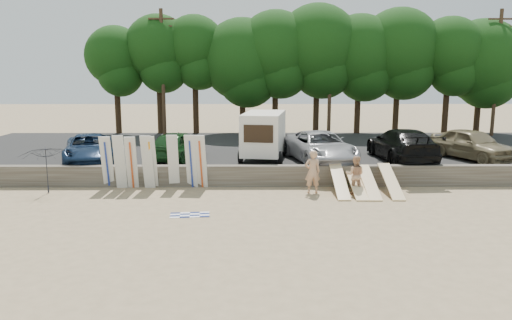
{
  "coord_description": "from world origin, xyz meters",
  "views": [
    {
      "loc": [
        -3.58,
        -20.26,
        5.51
      ],
      "look_at": [
        -3.41,
        3.0,
        1.26
      ],
      "focal_mm": 35.0,
      "sensor_mm": 36.0,
      "label": 1
    }
  ],
  "objects_px": {
    "box_trailer": "(264,133)",
    "cooler": "(342,186)",
    "car_2": "(321,147)",
    "beach_umbrella": "(48,170)",
    "beachgoer_a": "(312,172)",
    "beachgoer_b": "(355,175)",
    "car_0": "(89,148)",
    "car_3": "(402,145)",
    "car_1": "(177,145)",
    "car_4": "(472,144)"
  },
  "relations": [
    {
      "from": "car_1",
      "to": "beachgoer_a",
      "type": "bearing_deg",
      "value": 159.48
    },
    {
      "from": "car_2",
      "to": "beach_umbrella",
      "type": "relative_size",
      "value": 2.42
    },
    {
      "from": "car_3",
      "to": "cooler",
      "type": "height_order",
      "value": "car_3"
    },
    {
      "from": "car_2",
      "to": "beachgoer_a",
      "type": "relative_size",
      "value": 2.94
    },
    {
      "from": "car_0",
      "to": "car_2",
      "type": "relative_size",
      "value": 0.91
    },
    {
      "from": "box_trailer",
      "to": "beachgoer_a",
      "type": "distance_m",
      "value": 5.34
    },
    {
      "from": "beachgoer_a",
      "to": "beachgoer_b",
      "type": "height_order",
      "value": "beachgoer_a"
    },
    {
      "from": "car_0",
      "to": "cooler",
      "type": "height_order",
      "value": "car_0"
    },
    {
      "from": "car_2",
      "to": "car_3",
      "type": "xyz_separation_m",
      "value": [
        4.37,
        0.35,
        0.06
      ]
    },
    {
      "from": "beachgoer_b",
      "to": "car_2",
      "type": "bearing_deg",
      "value": -60.55
    },
    {
      "from": "cooler",
      "to": "beach_umbrella",
      "type": "relative_size",
      "value": 0.16
    },
    {
      "from": "car_1",
      "to": "car_4",
      "type": "xyz_separation_m",
      "value": [
        15.89,
        -0.15,
        0.05
      ]
    },
    {
      "from": "cooler",
      "to": "beachgoer_a",
      "type": "bearing_deg",
      "value": 178.94
    },
    {
      "from": "car_4",
      "to": "beach_umbrella",
      "type": "distance_m",
      "value": 21.47
    },
    {
      "from": "box_trailer",
      "to": "cooler",
      "type": "relative_size",
      "value": 11.1
    },
    {
      "from": "beachgoer_a",
      "to": "cooler",
      "type": "height_order",
      "value": "beachgoer_a"
    },
    {
      "from": "car_2",
      "to": "beach_umbrella",
      "type": "distance_m",
      "value": 13.29
    },
    {
      "from": "car_2",
      "to": "box_trailer",
      "type": "bearing_deg",
      "value": 151.89
    },
    {
      "from": "box_trailer",
      "to": "car_4",
      "type": "relative_size",
      "value": 0.86
    },
    {
      "from": "car_3",
      "to": "beach_umbrella",
      "type": "distance_m",
      "value": 17.6
    },
    {
      "from": "car_0",
      "to": "beachgoer_a",
      "type": "height_order",
      "value": "car_0"
    },
    {
      "from": "cooler",
      "to": "car_0",
      "type": "bearing_deg",
      "value": 140.94
    },
    {
      "from": "box_trailer",
      "to": "cooler",
      "type": "bearing_deg",
      "value": -40.53
    },
    {
      "from": "car_2",
      "to": "car_4",
      "type": "bearing_deg",
      "value": -7.19
    },
    {
      "from": "car_3",
      "to": "car_4",
      "type": "xyz_separation_m",
      "value": [
        3.9,
        0.34,
        -0.03
      ]
    },
    {
      "from": "car_0",
      "to": "beachgoer_b",
      "type": "xyz_separation_m",
      "value": [
        13.16,
        -4.08,
        -0.57
      ]
    },
    {
      "from": "box_trailer",
      "to": "car_1",
      "type": "relative_size",
      "value": 0.92
    },
    {
      "from": "car_0",
      "to": "beach_umbrella",
      "type": "relative_size",
      "value": 2.21
    },
    {
      "from": "box_trailer",
      "to": "beach_umbrella",
      "type": "relative_size",
      "value": 1.78
    },
    {
      "from": "beachgoer_b",
      "to": "beachgoer_a",
      "type": "bearing_deg",
      "value": 11.99
    },
    {
      "from": "car_0",
      "to": "cooler",
      "type": "xyz_separation_m",
      "value": [
        12.72,
        -3.35,
        -1.27
      ]
    },
    {
      "from": "box_trailer",
      "to": "car_2",
      "type": "height_order",
      "value": "box_trailer"
    },
    {
      "from": "car_3",
      "to": "car_2",
      "type": "bearing_deg",
      "value": 0.73
    },
    {
      "from": "car_1",
      "to": "car_2",
      "type": "relative_size",
      "value": 0.8
    },
    {
      "from": "cooler",
      "to": "beach_umbrella",
      "type": "distance_m",
      "value": 13.34
    },
    {
      "from": "car_1",
      "to": "beachgoer_a",
      "type": "relative_size",
      "value": 2.34
    },
    {
      "from": "car_3",
      "to": "car_1",
      "type": "bearing_deg",
      "value": -6.12
    },
    {
      "from": "car_2",
      "to": "car_4",
      "type": "relative_size",
      "value": 1.18
    },
    {
      "from": "car_0",
      "to": "cooler",
      "type": "distance_m",
      "value": 13.21
    },
    {
      "from": "car_2",
      "to": "beachgoer_a",
      "type": "distance_m",
      "value": 4.05
    },
    {
      "from": "box_trailer",
      "to": "car_0",
      "type": "distance_m",
      "value": 9.23
    },
    {
      "from": "beachgoer_a",
      "to": "cooler",
      "type": "xyz_separation_m",
      "value": [
        1.46,
        0.63,
        -0.82
      ]
    },
    {
      "from": "car_4",
      "to": "beachgoer_a",
      "type": "height_order",
      "value": "car_4"
    },
    {
      "from": "car_0",
      "to": "beach_umbrella",
      "type": "xyz_separation_m",
      "value": [
        -0.58,
        -3.94,
        -0.36
      ]
    },
    {
      "from": "cooler",
      "to": "beach_umbrella",
      "type": "height_order",
      "value": "beach_umbrella"
    },
    {
      "from": "car_0",
      "to": "beachgoer_b",
      "type": "relative_size",
      "value": 3.05
    },
    {
      "from": "car_1",
      "to": "beach_umbrella",
      "type": "relative_size",
      "value": 1.93
    },
    {
      "from": "beach_umbrella",
      "to": "car_1",
      "type": "bearing_deg",
      "value": 42.8
    },
    {
      "from": "car_1",
      "to": "cooler",
      "type": "bearing_deg",
      "value": 167.96
    },
    {
      "from": "car_1",
      "to": "beachgoer_a",
      "type": "distance_m",
      "value": 8.27
    }
  ]
}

